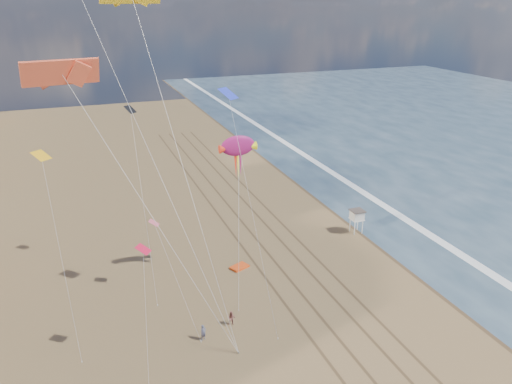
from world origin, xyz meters
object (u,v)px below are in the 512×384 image
(lifeguard_stand, at_px, (357,215))
(kite_flyer_b, at_px, (232,318))
(show_kite, at_px, (238,146))
(grounded_kite, at_px, (239,267))
(kite_flyer_a, at_px, (203,332))

(lifeguard_stand, bearing_deg, kite_flyer_b, -148.38)
(lifeguard_stand, xyz_separation_m, show_kite, (-17.97, -4.60, 12.55))
(lifeguard_stand, bearing_deg, show_kite, -165.65)
(show_kite, bearing_deg, grounded_kite, 72.38)
(kite_flyer_b, bearing_deg, lifeguard_stand, 49.80)
(lifeguard_stand, height_order, grounded_kite, lifeguard_stand)
(show_kite, height_order, kite_flyer_a, show_kite)
(kite_flyer_a, height_order, kite_flyer_b, kite_flyer_a)
(kite_flyer_a, bearing_deg, kite_flyer_b, -1.18)
(lifeguard_stand, distance_m, grounded_kite, 18.09)
(lifeguard_stand, height_order, show_kite, show_kite)
(grounded_kite, distance_m, kite_flyer_b, 10.81)
(grounded_kite, distance_m, kite_flyer_a, 13.34)
(grounded_kite, bearing_deg, show_kite, -131.25)
(grounded_kite, xyz_separation_m, kite_flyer_a, (-7.27, -11.17, 0.66))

